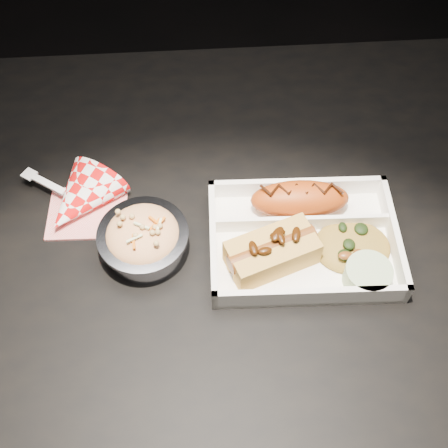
{
  "coord_description": "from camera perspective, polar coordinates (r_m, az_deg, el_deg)",
  "views": [
    {
      "loc": [
        0.0,
        -0.42,
        1.4
      ],
      "look_at": [
        0.03,
        -0.02,
        0.81
      ],
      "focal_mm": 45.0,
      "sensor_mm": 36.0,
      "label": 1
    }
  ],
  "objects": [
    {
      "name": "foil_coleslaw_cup",
      "position": [
        0.75,
        -8.19,
        -1.4
      ],
      "size": [
        0.12,
        0.12,
        0.07
      ],
      "color": "silver",
      "rests_on": "dining_table"
    },
    {
      "name": "cupcake_liner",
      "position": [
        0.74,
        14.36,
        -5.1
      ],
      "size": [
        0.06,
        0.06,
        0.03
      ],
      "primitive_type": "cylinder",
      "color": "#A6BE8F",
      "rests_on": "food_tray"
    },
    {
      "name": "fried_rice_mound",
      "position": [
        0.76,
        13.01,
        -1.82
      ],
      "size": [
        0.11,
        0.09,
        0.03
      ],
      "primitive_type": "ellipsoid",
      "rotation": [
        0.0,
        0.0,
        -0.03
      ],
      "color": "#AA8331",
      "rests_on": "food_tray"
    },
    {
      "name": "napkin_fork",
      "position": [
        0.82,
        -14.54,
        2.24
      ],
      "size": [
        0.16,
        0.15,
        0.1
      ],
      "rotation": [
        0.0,
        0.0,
        -0.6
      ],
      "color": "red",
      "rests_on": "dining_table"
    },
    {
      "name": "fried_pastry",
      "position": [
        0.78,
        7.7,
        2.52
      ],
      "size": [
        0.14,
        0.06,
        0.05
      ],
      "primitive_type": "ellipsoid",
      "rotation": [
        0.0,
        0.0,
        -0.03
      ],
      "color": "#B24511",
      "rests_on": "food_tray"
    },
    {
      "name": "food_tray",
      "position": [
        0.77,
        7.97,
        -1.78
      ],
      "size": [
        0.26,
        0.19,
        0.04
      ],
      "rotation": [
        0.0,
        0.0,
        -0.03
      ],
      "color": "white",
      "rests_on": "dining_table"
    },
    {
      "name": "floor",
      "position": [
        1.49,
        -1.33,
        -17.73
      ],
      "size": [
        4.0,
        4.0,
        0.05
      ],
      "primitive_type": "cube",
      "color": "black",
      "rests_on": "ground"
    },
    {
      "name": "hotdog",
      "position": [
        0.73,
        4.91,
        -2.72
      ],
      "size": [
        0.13,
        0.09,
        0.06
      ],
      "rotation": [
        0.0,
        0.0,
        0.35
      ],
      "color": "gold",
      "rests_on": "food_tray"
    },
    {
      "name": "dining_table",
      "position": [
        0.85,
        -2.22,
        -4.8
      ],
      "size": [
        1.2,
        0.8,
        0.75
      ],
      "color": "black",
      "rests_on": "ground"
    }
  ]
}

